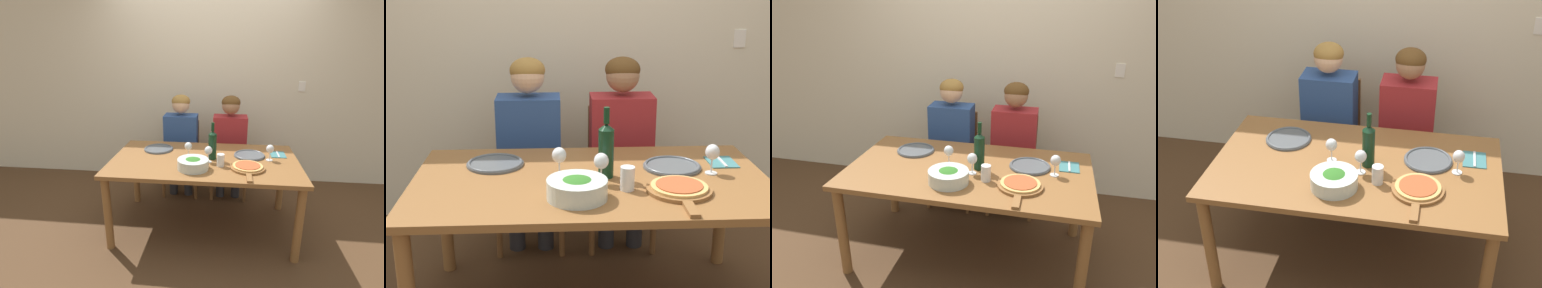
# 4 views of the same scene
# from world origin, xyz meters

# --- Properties ---
(ground_plane) EXTENTS (40.00, 40.00, 0.00)m
(ground_plane) POSITION_xyz_m (0.00, 0.00, 0.00)
(ground_plane) COLOR #4C331E
(back_wall) EXTENTS (10.00, 0.06, 2.70)m
(back_wall) POSITION_xyz_m (0.00, 1.23, 1.35)
(back_wall) COLOR beige
(back_wall) RESTS_ON ground
(dining_table) EXTENTS (1.72, 0.97, 0.72)m
(dining_table) POSITION_xyz_m (0.00, 0.00, 0.64)
(dining_table) COLOR brown
(dining_table) RESTS_ON ground
(chair_left) EXTENTS (0.42, 0.42, 0.86)m
(chair_left) POSITION_xyz_m (-0.32, 0.81, 0.46)
(chair_left) COLOR brown
(chair_left) RESTS_ON ground
(chair_right) EXTENTS (0.42, 0.42, 0.86)m
(chair_right) POSITION_xyz_m (0.24, 0.81, 0.46)
(chair_right) COLOR brown
(chair_right) RESTS_ON ground
(person_woman) EXTENTS (0.47, 0.51, 1.20)m
(person_woman) POSITION_xyz_m (-0.32, 0.70, 0.72)
(person_woman) COLOR #28282D
(person_woman) RESTS_ON ground
(person_man) EXTENTS (0.47, 0.51, 1.20)m
(person_man) POSITION_xyz_m (0.24, 0.70, 0.72)
(person_man) COLOR #28282D
(person_man) RESTS_ON ground
(wine_bottle) EXTENTS (0.08, 0.08, 0.35)m
(wine_bottle) POSITION_xyz_m (0.07, 0.02, 0.86)
(wine_bottle) COLOR black
(wine_bottle) RESTS_ON dining_table
(broccoli_bowl) EXTENTS (0.27, 0.27, 0.10)m
(broccoli_bowl) POSITION_xyz_m (-0.08, -0.24, 0.77)
(broccoli_bowl) COLOR silver
(broccoli_bowl) RESTS_ON dining_table
(dinner_plate_left) EXTENTS (0.29, 0.29, 0.02)m
(dinner_plate_left) POSITION_xyz_m (-0.48, 0.22, 0.73)
(dinner_plate_left) COLOR #4C5156
(dinner_plate_left) RESTS_ON dining_table
(dinner_plate_right) EXTENTS (0.29, 0.29, 0.02)m
(dinner_plate_right) POSITION_xyz_m (0.42, 0.13, 0.73)
(dinner_plate_right) COLOR #4C5156
(dinner_plate_right) RESTS_ON dining_table
(pizza_on_board) EXTENTS (0.30, 0.44, 0.04)m
(pizza_on_board) POSITION_xyz_m (0.39, -0.19, 0.74)
(pizza_on_board) COLOR brown
(pizza_on_board) RESTS_ON dining_table
(wine_glass_left) EXTENTS (0.07, 0.07, 0.15)m
(wine_glass_left) POSITION_xyz_m (-0.15, 0.02, 0.82)
(wine_glass_left) COLOR silver
(wine_glass_left) RESTS_ON dining_table
(wine_glass_right) EXTENTS (0.07, 0.07, 0.15)m
(wine_glass_right) POSITION_xyz_m (0.60, 0.03, 0.82)
(wine_glass_right) COLOR silver
(wine_glass_right) RESTS_ON dining_table
(wine_glass_centre) EXTENTS (0.07, 0.07, 0.15)m
(wine_glass_centre) POSITION_xyz_m (0.04, -0.07, 0.82)
(wine_glass_centre) COLOR silver
(wine_glass_centre) RESTS_ON dining_table
(water_tumbler) EXTENTS (0.07, 0.07, 0.11)m
(water_tumbler) POSITION_xyz_m (0.15, -0.15, 0.78)
(water_tumbler) COLOR silver
(water_tumbler) RESTS_ON dining_table
(fork_on_napkin) EXTENTS (0.14, 0.18, 0.01)m
(fork_on_napkin) POSITION_xyz_m (0.70, 0.19, 0.72)
(fork_on_napkin) COLOR #387075
(fork_on_napkin) RESTS_ON dining_table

